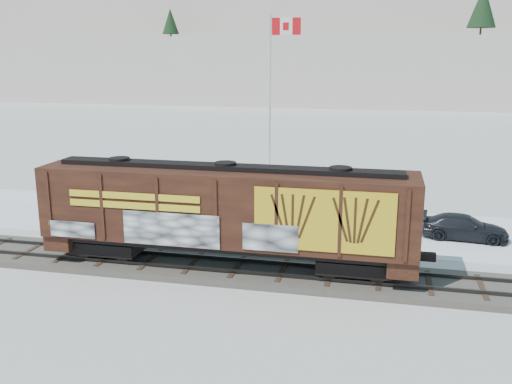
% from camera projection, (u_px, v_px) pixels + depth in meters
% --- Properties ---
extents(ground, '(500.00, 500.00, 0.00)m').
position_uv_depth(ground, '(237.00, 273.00, 24.69)').
color(ground, white).
rests_on(ground, ground).
extents(rail_track, '(50.00, 3.40, 0.43)m').
position_uv_depth(rail_track, '(237.00, 270.00, 24.66)').
color(rail_track, '#59544C').
rests_on(rail_track, ground).
extents(parking_strip, '(40.00, 8.00, 0.03)m').
position_uv_depth(parking_strip, '(271.00, 223.00, 31.80)').
color(parking_strip, white).
rests_on(parking_strip, ground).
extents(hillside, '(360.00, 110.00, 93.00)m').
position_uv_depth(hillside, '(366.00, 33.00, 153.77)').
color(hillside, white).
rests_on(hillside, ground).
extents(hopper_railcar, '(15.88, 3.06, 4.33)m').
position_uv_depth(hopper_railcar, '(226.00, 209.00, 24.11)').
color(hopper_railcar, black).
rests_on(hopper_railcar, rail_track).
extents(flagpole, '(2.30, 0.90, 11.52)m').
position_uv_depth(flagpole, '(271.00, 135.00, 35.75)').
color(flagpole, silver).
rests_on(flagpole, ground).
extents(car_silver, '(4.48, 2.33, 1.46)m').
position_uv_depth(car_silver, '(91.00, 206.00, 32.58)').
color(car_silver, '#A7A9AE').
rests_on(car_silver, parking_strip).
extents(car_white, '(4.35, 2.09, 1.38)m').
position_uv_depth(car_white, '(332.00, 222.00, 29.71)').
color(car_white, silver).
rests_on(car_white, parking_strip).
extents(car_dark, '(4.42, 2.11, 1.24)m').
position_uv_depth(car_dark, '(464.00, 227.00, 29.00)').
color(car_dark, black).
rests_on(car_dark, parking_strip).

